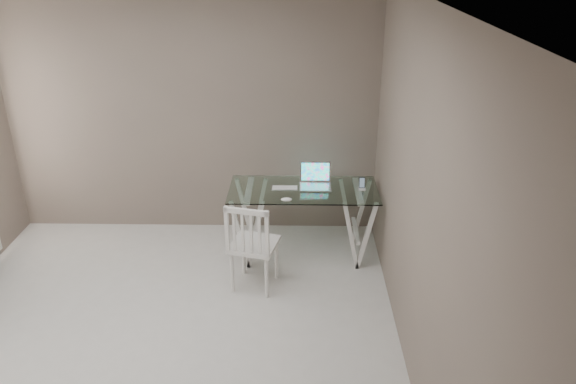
{
  "coord_description": "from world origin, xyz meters",
  "views": [
    {
      "loc": [
        1.14,
        -3.54,
        3.05
      ],
      "look_at": [
        1.05,
        1.32,
        0.85
      ],
      "focal_mm": 35.0,
      "sensor_mm": 36.0,
      "label": 1
    }
  ],
  "objects": [
    {
      "name": "room",
      "position": [
        -0.06,
        0.02,
        1.72
      ],
      "size": [
        4.5,
        4.52,
        2.71
      ],
      "color": "#B8B6B1",
      "rests_on": "ground"
    },
    {
      "name": "desk",
      "position": [
        1.2,
        1.62,
        0.38
      ],
      "size": [
        1.5,
        0.7,
        0.75
      ],
      "color": "silver",
      "rests_on": "ground"
    },
    {
      "name": "chair",
      "position": [
        0.72,
        0.95,
        0.5
      ],
      "size": [
        0.5,
        0.5,
        0.91
      ],
      "rotation": [
        0.0,
        0.0,
        -0.24
      ],
      "color": "silver",
      "rests_on": "ground"
    },
    {
      "name": "laptop",
      "position": [
        1.32,
        1.73,
        0.8
      ],
      "size": [
        0.32,
        0.29,
        0.22
      ],
      "color": "#B9B9BE",
      "rests_on": "desk"
    },
    {
      "name": "keyboard",
      "position": [
        1.01,
        1.64,
        0.75
      ],
      "size": [
        0.27,
        0.12,
        0.01
      ],
      "primitive_type": "cube",
      "color": "silver",
      "rests_on": "desk"
    },
    {
      "name": "mouse",
      "position": [
        1.04,
        1.34,
        0.76
      ],
      "size": [
        0.11,
        0.06,
        0.03
      ],
      "primitive_type": "ellipsoid",
      "color": "white",
      "rests_on": "desk"
    },
    {
      "name": "phone_dock",
      "position": [
        1.79,
        1.63,
        0.78
      ],
      "size": [
        0.07,
        0.07,
        0.13
      ],
      "color": "white",
      "rests_on": "desk"
    }
  ]
}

